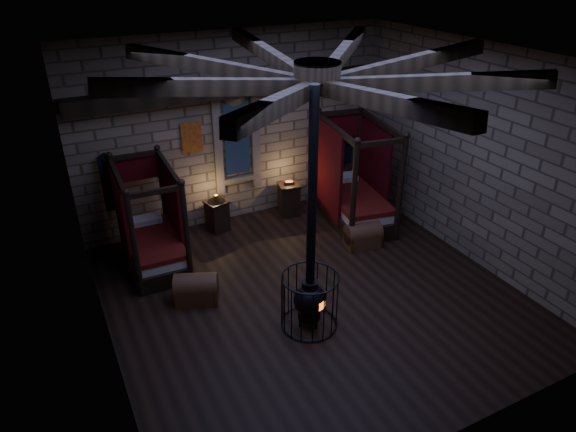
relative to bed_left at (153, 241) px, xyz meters
name	(u,v)px	position (x,y,z in m)	size (l,w,h in m)	color
room	(314,90)	(2.29, -2.27, 3.24)	(7.02, 7.02, 4.29)	black
bed_left	(153,241)	(0.00, 0.00, 0.00)	(1.09, 1.99, 2.04)	black
bed_right	(353,197)	(4.55, -0.23, 0.07)	(1.51, 2.38, 2.32)	black
trunk_left	(196,289)	(0.36, -1.59, -0.26)	(0.88, 0.74, 0.56)	#58331B
trunk_right	(363,236)	(4.09, -1.34, -0.27)	(0.80, 0.58, 0.54)	#58331B
nightstand_left	(217,216)	(1.58, 0.67, -0.14)	(0.54, 0.53, 0.88)	black
nightstand_right	(289,199)	(3.35, 0.65, -0.11)	(0.56, 0.55, 0.85)	black
stove	(310,296)	(1.83, -3.09, 0.10)	(0.95, 0.95, 4.05)	black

